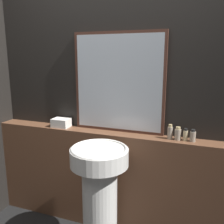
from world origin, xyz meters
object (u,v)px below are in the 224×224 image
at_px(conditioner_bottle, 178,134).
at_px(lotion_bottle, 185,135).
at_px(pedestal_sink, 100,193).
at_px(body_wash_bottle, 193,136).
at_px(towel_stack, 61,123).
at_px(shampoo_bottle, 170,132).
at_px(mirror, 118,83).

xyz_separation_m(conditioner_bottle, lotion_bottle, (0.06, 0.00, -0.00)).
bearing_deg(pedestal_sink, conditioner_bottle, 34.05).
bearing_deg(lotion_bottle, conditioner_bottle, 180.00).
xyz_separation_m(conditioner_bottle, body_wash_bottle, (0.12, 0.00, -0.00)).
bearing_deg(pedestal_sink, lotion_bottle, 31.32).
relative_size(towel_stack, shampoo_bottle, 1.33).
bearing_deg(body_wash_bottle, pedestal_sink, -150.93).
height_order(pedestal_sink, towel_stack, towel_stack).
xyz_separation_m(lotion_bottle, body_wash_bottle, (0.06, 0.00, -0.00)).
relative_size(pedestal_sink, shampoo_bottle, 7.53).
bearing_deg(towel_stack, conditioner_bottle, 0.00).
distance_m(shampoo_bottle, conditioner_bottle, 0.06).
height_order(mirror, conditioner_bottle, mirror).
relative_size(mirror, towel_stack, 5.29).
relative_size(conditioner_bottle, body_wash_bottle, 1.09).
bearing_deg(towel_stack, shampoo_bottle, 0.00).
bearing_deg(body_wash_bottle, lotion_bottle, 180.00).
bearing_deg(body_wash_bottle, towel_stack, -180.00).
relative_size(towel_stack, lotion_bottle, 1.61).
xyz_separation_m(mirror, lotion_bottle, (0.60, -0.07, -0.39)).
bearing_deg(towel_stack, lotion_bottle, 0.00).
xyz_separation_m(mirror, towel_stack, (-0.56, -0.07, -0.40)).
height_order(pedestal_sink, lotion_bottle, lotion_bottle).
height_order(towel_stack, shampoo_bottle, shampoo_bottle).
xyz_separation_m(mirror, body_wash_bottle, (0.66, -0.07, -0.40)).
distance_m(mirror, conditioner_bottle, 0.67).
xyz_separation_m(shampoo_bottle, lotion_bottle, (0.12, 0.00, -0.01)).
xyz_separation_m(shampoo_bottle, conditioner_bottle, (0.06, 0.00, -0.01)).
bearing_deg(conditioner_bottle, pedestal_sink, -145.95).
distance_m(towel_stack, lotion_bottle, 1.16).
relative_size(pedestal_sink, body_wash_bottle, 9.31).
xyz_separation_m(towel_stack, body_wash_bottle, (1.22, 0.00, 0.01)).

